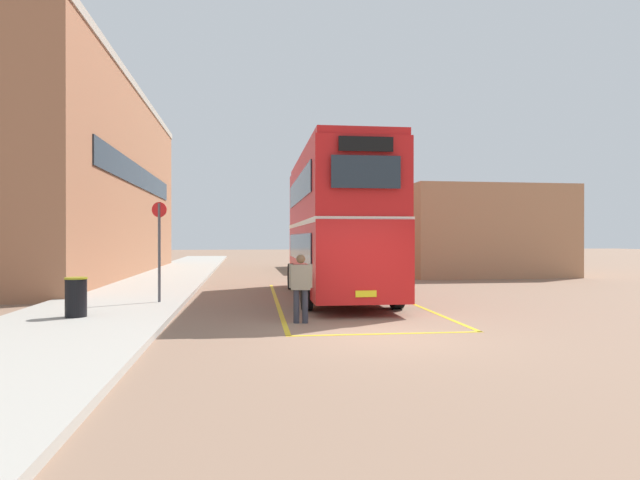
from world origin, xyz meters
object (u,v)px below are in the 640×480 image
Objects in this scene: double_decker_bus at (336,222)px; pedestrian_boarding at (301,284)px; litter_bin at (76,297)px; single_deck_bus at (330,244)px; bus_stop_sign at (159,242)px.

double_decker_bus is 6.13× the size of pedestrian_boarding.
double_decker_bus reaches higher than litter_bin.
single_deck_bus is at bearing 78.90° from pedestrian_boarding.
single_deck_bus is 9.30× the size of litter_bin.
double_decker_bus is at bearing 71.49° from pedestrian_boarding.
double_decker_bus is at bearing 32.28° from litter_bin.
pedestrian_boarding is (-4.16, -21.20, -0.72)m from single_deck_bus.
single_deck_bus is 19.34m from bus_stop_sign.
bus_stop_sign reaches higher than pedestrian_boarding.
bus_stop_sign reaches higher than litter_bin.
litter_bin is (-6.95, -4.39, -1.91)m from double_decker_bus.
double_decker_bus is 3.40× the size of bus_stop_sign.
single_deck_bus is at bearing 81.40° from double_decker_bus.
double_decker_bus is 8.44m from litter_bin.
pedestrian_boarding is 1.73× the size of litter_bin.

